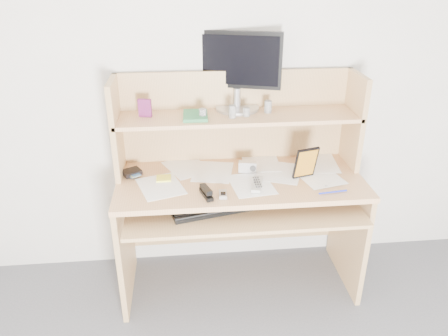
{
  "coord_description": "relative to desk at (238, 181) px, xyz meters",
  "views": [
    {
      "loc": [
        -0.31,
        -0.71,
        1.89
      ],
      "look_at": [
        -0.1,
        1.43,
        0.85
      ],
      "focal_mm": 35.0,
      "sensor_mm": 36.0,
      "label": 1
    }
  ],
  "objects": [
    {
      "name": "desk",
      "position": [
        0.0,
        0.0,
        0.0
      ],
      "size": [
        1.4,
        0.7,
        1.3
      ],
      "color": "tan",
      "rests_on": "floor"
    },
    {
      "name": "paper_clutter",
      "position": [
        0.0,
        -0.08,
        0.06
      ],
      "size": [
        1.32,
        0.54,
        0.01
      ],
      "primitive_type": "cube",
      "color": "white",
      "rests_on": "desk"
    },
    {
      "name": "chip_stack_a",
      "position": [
        -0.2,
        0.03,
        0.41
      ],
      "size": [
        0.04,
        0.04,
        0.05
      ],
      "primitive_type": "cylinder",
      "rotation": [
        0.0,
        0.0,
        -0.14
      ],
      "color": "black",
      "rests_on": "desk"
    },
    {
      "name": "flip_phone",
      "position": [
        -0.12,
        -0.28,
        0.07
      ],
      "size": [
        0.05,
        0.08,
        0.02
      ],
      "primitive_type": "cube",
      "rotation": [
        0.0,
        0.0,
        -0.07
      ],
      "color": "#A3A2A4",
      "rests_on": "paper_clutter"
    },
    {
      "name": "blue_pen",
      "position": [
        0.47,
        -0.31,
        0.07
      ],
      "size": [
        0.16,
        0.03,
        0.01
      ],
      "primitive_type": "cylinder",
      "rotation": [
        1.57,
        0.0,
        1.7
      ],
      "color": "#1826B4",
      "rests_on": "paper_clutter"
    },
    {
      "name": "tv_remote",
      "position": [
        0.08,
        -0.18,
        0.07
      ],
      "size": [
        0.09,
        0.18,
        0.02
      ],
      "primitive_type": "cube",
      "rotation": [
        0.0,
        0.0,
        -0.26
      ],
      "color": "#A6A7A1",
      "rests_on": "paper_clutter"
    },
    {
      "name": "game_case",
      "position": [
        0.36,
        -0.12,
        0.16
      ],
      "size": [
        0.13,
        0.05,
        0.19
      ],
      "primitive_type": "cube",
      "rotation": [
        0.0,
        0.0,
        0.28
      ],
      "color": "black",
      "rests_on": "paper_clutter"
    },
    {
      "name": "monitor",
      "position": [
        0.01,
        0.19,
        0.62
      ],
      "size": [
        0.5,
        0.26,
        0.44
      ],
      "rotation": [
        0.0,
        0.0,
        -0.3
      ],
      "color": "#BBBAC0",
      "rests_on": "desk"
    },
    {
      "name": "sticky_note_pad",
      "position": [
        -0.44,
        -0.05,
        0.06
      ],
      "size": [
        0.08,
        0.08,
        0.01
      ],
      "primitive_type": "cube",
      "rotation": [
        0.0,
        0.0,
        0.02
      ],
      "color": "gold",
      "rests_on": "desk"
    },
    {
      "name": "digital_camera",
      "position": [
        0.05,
        -0.01,
        0.09
      ],
      "size": [
        0.11,
        0.06,
        0.06
      ],
      "primitive_type": "cube",
      "rotation": [
        0.0,
        0.0,
        -0.17
      ],
      "color": "#BDBCBF",
      "rests_on": "paper_clutter"
    },
    {
      "name": "shelf_book",
      "position": [
        -0.24,
        0.05,
        0.4
      ],
      "size": [
        0.14,
        0.19,
        0.02
      ],
      "primitive_type": "cube",
      "rotation": [
        0.0,
        0.0,
        -0.03
      ],
      "color": "#378B5C",
      "rests_on": "desk"
    },
    {
      "name": "chip_stack_d",
      "position": [
        -0.04,
        0.02,
        0.42
      ],
      "size": [
        0.04,
        0.04,
        0.07
      ],
      "primitive_type": "cylinder",
      "rotation": [
        0.0,
        0.0,
        -0.04
      ],
      "color": "white",
      "rests_on": "desk"
    },
    {
      "name": "keyboard",
      "position": [
        -0.18,
        -0.25,
        -0.03
      ],
      "size": [
        0.45,
        0.25,
        0.03
      ],
      "rotation": [
        0.0,
        0.0,
        0.24
      ],
      "color": "black",
      "rests_on": "desk"
    },
    {
      "name": "card_box",
      "position": [
        -0.52,
        0.09,
        0.44
      ],
      "size": [
        0.08,
        0.04,
        0.1
      ],
      "primitive_type": "cube",
      "rotation": [
        0.0,
        0.0,
        -0.22
      ],
      "color": "maroon",
      "rests_on": "desk"
    },
    {
      "name": "stapler",
      "position": [
        -0.21,
        -0.26,
        0.08
      ],
      "size": [
        0.07,
        0.14,
        0.04
      ],
      "primitive_type": "cube",
      "rotation": [
        0.0,
        0.0,
        0.26
      ],
      "color": "black",
      "rests_on": "paper_clutter"
    },
    {
      "name": "chip_stack_b",
      "position": [
        0.18,
        0.09,
        0.42
      ],
      "size": [
        0.05,
        0.05,
        0.07
      ],
      "primitive_type": "cylinder",
      "rotation": [
        0.0,
        0.0,
        -0.36
      ],
      "color": "white",
      "rests_on": "desk"
    },
    {
      "name": "chip_stack_c",
      "position": [
        0.04,
        0.04,
        0.41
      ],
      "size": [
        0.05,
        0.05,
        0.05
      ],
      "primitive_type": "cylinder",
      "rotation": [
        0.0,
        0.0,
        -0.37
      ],
      "color": "black",
      "rests_on": "desk"
    },
    {
      "name": "wallet",
      "position": [
        -0.62,
        0.03,
        0.07
      ],
      "size": [
        0.13,
        0.12,
        0.03
      ],
      "primitive_type": "cube",
      "rotation": [
        0.0,
        0.0,
        0.5
      ],
      "color": "black",
      "rests_on": "paper_clutter"
    },
    {
      "name": "back_wall",
      "position": [
        0.0,
        0.24,
        0.56
      ],
      "size": [
        3.6,
        0.04,
        2.5
      ],
      "primitive_type": "cube",
      "color": "silver",
      "rests_on": "floor"
    }
  ]
}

